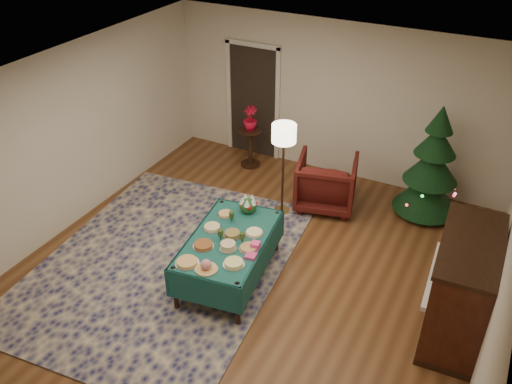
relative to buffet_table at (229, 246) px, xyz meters
The scene contains 26 objects.
room_shell 0.84m from the buffet_table, 26.66° to the right, with size 7.00×7.00×7.00m.
doorway 3.71m from the buffet_table, 112.59° to the left, with size 1.08×0.04×2.16m.
rug 1.12m from the buffet_table, 169.64° to the right, with size 3.20×4.20×0.02m, color #121446.
buffet_table is the anchor object (origin of this frame).
platter_0 0.72m from the buffet_table, 106.43° to the right, with size 0.30×0.30×0.04m.
platter_1 0.70m from the buffet_table, 83.70° to the right, with size 0.28×0.28×0.14m.
platter_2 0.57m from the buffet_table, 53.61° to the right, with size 0.27×0.27×0.05m.
platter_3 0.39m from the buffet_table, 124.00° to the right, with size 0.28×0.28×0.05m.
platter_4 0.28m from the buffet_table, 61.79° to the right, with size 0.22×0.22×0.09m.
platter_5 0.38m from the buffet_table, 12.66° to the right, with size 0.26×0.26×0.04m.
platter_6 0.35m from the buffet_table, 164.24° to the left, with size 0.25×0.25×0.05m.
platter_7 0.17m from the buffet_table, 72.58° to the left, with size 0.24×0.24×0.06m.
platter_8 0.38m from the buffet_table, 43.89° to the left, with size 0.25×0.25×0.04m.
platter_9 0.56m from the buffet_table, 124.45° to the left, with size 0.22×0.22×0.04m.
goblet_0 0.43m from the buffet_table, 113.27° to the left, with size 0.07×0.07×0.16m.
goblet_1 0.30m from the buffet_table, ahead, with size 0.07×0.07×0.16m.
goblet_2 0.24m from the buffet_table, 134.41° to the right, with size 0.07×0.07×0.16m.
napkin_stack 0.51m from the buffet_table, 25.56° to the right, with size 0.13×0.13×0.04m, color #CF397C.
gift_box 0.44m from the buffet_table, ahead, with size 0.11×0.11×0.09m, color #FA4599.
centerpiece 0.71m from the buffet_table, 95.50° to the left, with size 0.24×0.24×0.27m.
armchair 2.33m from the buffet_table, 77.74° to the left, with size 0.91×0.86×0.94m, color #4A1310.
floor_lamp 1.94m from the buffet_table, 91.66° to the left, with size 0.37×0.37×1.53m.
side_table 3.15m from the buffet_table, 112.70° to the left, with size 0.40×0.40×0.72m.
potted_plant 3.16m from the buffet_table, 112.70° to the left, with size 0.25×0.44×0.25m, color #B70D27.
christmas_tree 3.45m from the buffet_table, 54.70° to the left, with size 1.04×1.04×1.85m.
piano 2.89m from the buffet_table, ahead, with size 0.79×1.54×1.31m.
Camera 1 is at (2.71, -4.74, 4.91)m, focal length 38.00 mm.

